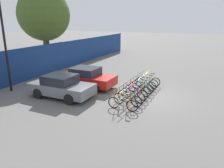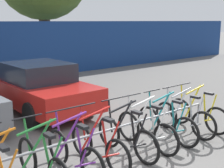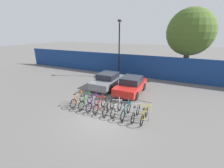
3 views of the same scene
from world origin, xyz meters
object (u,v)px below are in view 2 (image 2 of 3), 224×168
object	(u,v)px
bicycle_purple	(74,154)
bicycle_black	(126,137)
bicycle_teal	(166,124)
bicycle_silver	(184,118)
bike_rack	(118,129)
car_red	(40,87)
bicycle_yellow	(198,114)
bicycle_red	(99,146)
bicycle_green	(42,164)
bicycle_white	(146,130)

from	to	relation	value
bicycle_purple	bicycle_black	world-z (taller)	same
bicycle_teal	bicycle_silver	world-z (taller)	same
bike_rack	bicycle_silver	xyz separation A→B (m)	(1.88, -0.15, -0.13)
bicycle_black	bicycle_teal	size ratio (longest dim) A/B	1.00
bicycle_purple	bicycle_black	size ratio (longest dim) A/B	1.00
car_red	bicycle_yellow	bearing A→B (deg)	-60.80
bicycle_teal	bicycle_yellow	world-z (taller)	same
bicycle_black	bicycle_yellow	xyz separation A→B (m)	(2.33, 0.00, 0.00)
bicycle_purple	bicycle_yellow	distance (m)	3.54
bicycle_red	bicycle_yellow	size ratio (longest dim) A/B	1.00
bicycle_purple	car_red	xyz separation A→B (m)	(1.38, 3.86, 0.31)
bike_rack	bicycle_black	xyz separation A→B (m)	(0.08, -0.15, -0.13)
car_red	bicycle_silver	bearing A→B (deg)	-67.12
bicycle_green	bicycle_white	bearing A→B (deg)	-1.04
bike_rack	bicycle_red	xyz separation A→B (m)	(-0.60, -0.15, -0.13)
bicycle_black	car_red	bearing A→B (deg)	89.64
bicycle_green	bicycle_black	distance (m)	1.80
bicycle_purple	car_red	size ratio (longest dim) A/B	0.43
bike_rack	bicycle_silver	distance (m)	1.89
bicycle_red	bicycle_yellow	xyz separation A→B (m)	(3.01, 0.00, 0.00)
bicycle_yellow	car_red	xyz separation A→B (m)	(-2.16, 3.86, 0.31)
bicycle_yellow	car_red	size ratio (longest dim) A/B	0.43
bicycle_black	bicycle_teal	distance (m)	1.18
bicycle_green	bicycle_red	bearing A→B (deg)	-1.04
bicycle_purple	bicycle_teal	size ratio (longest dim) A/B	1.00
bicycle_teal	bicycle_yellow	size ratio (longest dim) A/B	1.00
bicycle_white	bicycle_yellow	size ratio (longest dim) A/B	1.00
bicycle_teal	bicycle_yellow	bearing A→B (deg)	1.18
bicycle_purple	bicycle_yellow	bearing A→B (deg)	0.45
bicycle_purple	bicycle_white	bearing A→B (deg)	0.45
bike_rack	bicycle_teal	xyz separation A→B (m)	(1.26, -0.15, -0.13)
bicycle_black	bicycle_white	world-z (taller)	same
bicycle_green	bicycle_yellow	world-z (taller)	same
bicycle_yellow	bicycle_green	bearing A→B (deg)	178.85
bicycle_purple	bicycle_white	distance (m)	1.75
bicycle_white	car_red	distance (m)	3.89
car_red	bicycle_green	bearing A→B (deg)	-117.13
bicycle_silver	bicycle_teal	bearing A→B (deg)	-178.94
bicycle_green	bicycle_teal	bearing A→B (deg)	-1.04
bicycle_purple	bicycle_green	bearing A→B (deg)	-179.55
bicycle_black	bicycle_yellow	bearing A→B (deg)	2.28
bicycle_green	bicycle_black	size ratio (longest dim) A/B	1.00
bicycle_teal	car_red	xyz separation A→B (m)	(-1.00, 3.86, 0.31)
bicycle_green	car_red	bearing A→B (deg)	61.83
bicycle_green	bicycle_silver	distance (m)	3.60
bicycle_green	bicycle_yellow	xyz separation A→B (m)	(4.13, 0.00, 0.00)
bicycle_silver	car_red	bearing A→B (deg)	113.93
bicycle_red	bicycle_black	world-z (taller)	same
bicycle_red	car_red	bearing A→B (deg)	81.04
bicycle_red	car_red	distance (m)	3.96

